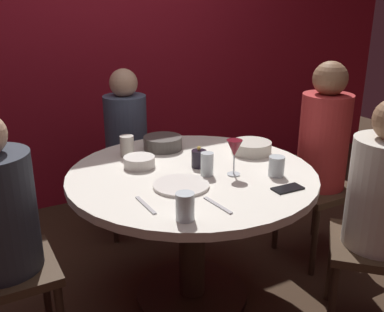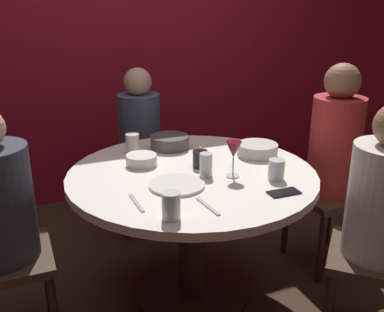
% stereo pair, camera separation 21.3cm
% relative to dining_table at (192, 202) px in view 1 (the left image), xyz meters
% --- Properties ---
extents(ground_plane, '(8.00, 8.00, 0.00)m').
position_rel_dining_table_xyz_m(ground_plane, '(0.00, 0.00, -0.56)').
color(ground_plane, '#382619').
extents(back_wall, '(6.00, 0.10, 2.60)m').
position_rel_dining_table_xyz_m(back_wall, '(0.00, 1.55, 0.74)').
color(back_wall, maroon).
rests_on(back_wall, ground).
extents(dining_table, '(1.23, 1.23, 0.73)m').
position_rel_dining_table_xyz_m(dining_table, '(0.00, 0.00, 0.00)').
color(dining_table, silver).
rests_on(dining_table, ground).
extents(seated_diner_back, '(0.40, 0.40, 1.12)m').
position_rel_dining_table_xyz_m(seated_diner_back, '(0.00, 0.91, 0.13)').
color(seated_diner_back, '#3F2D1E').
rests_on(seated_diner_back, ground).
extents(seated_diner_right, '(0.40, 0.40, 1.21)m').
position_rel_dining_table_xyz_m(seated_diner_right, '(0.88, 0.00, 0.18)').
color(seated_diner_right, '#3F2D1E').
rests_on(seated_diner_right, ground).
extents(seated_diner_front_right, '(0.57, 0.57, 1.15)m').
position_rel_dining_table_xyz_m(seated_diner_front_right, '(0.62, -0.62, 0.15)').
color(seated_diner_front_right, '#3F2D1E').
rests_on(seated_diner_front_right, ground).
extents(candle_holder, '(0.07, 0.07, 0.11)m').
position_rel_dining_table_xyz_m(candle_holder, '(0.06, 0.04, 0.21)').
color(candle_holder, black).
rests_on(candle_holder, dining_table).
extents(wine_glass, '(0.08, 0.08, 0.18)m').
position_rel_dining_table_xyz_m(wine_glass, '(0.15, -0.14, 0.30)').
color(wine_glass, silver).
rests_on(wine_glass, dining_table).
extents(dinner_plate, '(0.26, 0.26, 0.01)m').
position_rel_dining_table_xyz_m(dinner_plate, '(-0.14, -0.14, 0.17)').
color(dinner_plate, silver).
rests_on(dinner_plate, dining_table).
extents(cell_phone, '(0.14, 0.07, 0.01)m').
position_rel_dining_table_xyz_m(cell_phone, '(0.27, -0.40, 0.17)').
color(cell_phone, black).
rests_on(cell_phone, dining_table).
extents(bowl_serving_large, '(0.16, 0.16, 0.05)m').
position_rel_dining_table_xyz_m(bowl_serving_large, '(-0.20, 0.18, 0.19)').
color(bowl_serving_large, silver).
rests_on(bowl_serving_large, dining_table).
extents(bowl_salad_center, '(0.22, 0.22, 0.07)m').
position_rel_dining_table_xyz_m(bowl_salad_center, '(0.02, 0.39, 0.20)').
color(bowl_salad_center, '#4C4742').
rests_on(bowl_salad_center, dining_table).
extents(bowl_small_white, '(0.22, 0.22, 0.06)m').
position_rel_dining_table_xyz_m(bowl_small_white, '(0.42, 0.08, 0.20)').
color(bowl_small_white, beige).
rests_on(bowl_small_white, dining_table).
extents(cup_near_candle, '(0.08, 0.08, 0.10)m').
position_rel_dining_table_xyz_m(cup_near_candle, '(0.33, -0.25, 0.22)').
color(cup_near_candle, silver).
rests_on(cup_near_candle, dining_table).
extents(cup_by_left_diner, '(0.06, 0.06, 0.11)m').
position_rel_dining_table_xyz_m(cup_by_left_diner, '(0.04, -0.08, 0.22)').
color(cup_by_left_diner, silver).
rests_on(cup_by_left_diner, dining_table).
extents(cup_by_right_diner, '(0.07, 0.07, 0.11)m').
position_rel_dining_table_xyz_m(cup_by_right_diner, '(-0.27, -0.43, 0.22)').
color(cup_by_right_diner, silver).
rests_on(cup_by_right_diner, dining_table).
extents(cup_center_front, '(0.07, 0.07, 0.12)m').
position_rel_dining_table_xyz_m(cup_center_front, '(-0.20, 0.36, 0.23)').
color(cup_center_front, beige).
rests_on(cup_center_front, dining_table).
extents(fork_near_plate, '(0.02, 0.18, 0.01)m').
position_rel_dining_table_xyz_m(fork_near_plate, '(-0.35, -0.25, 0.17)').
color(fork_near_plate, '#B7B7BC').
rests_on(fork_near_plate, dining_table).
extents(knife_near_plate, '(0.03, 0.18, 0.01)m').
position_rel_dining_table_xyz_m(knife_near_plate, '(-0.10, -0.39, 0.17)').
color(knife_near_plate, '#B7B7BC').
rests_on(knife_near_plate, dining_table).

